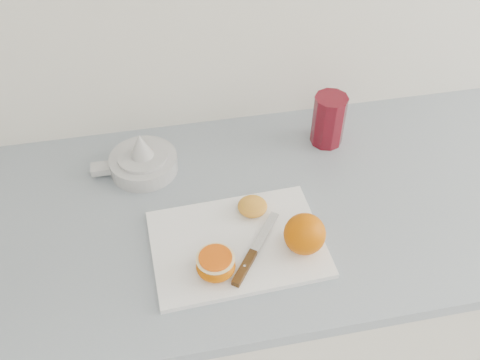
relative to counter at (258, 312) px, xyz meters
The scene contains 8 objects.
counter is the anchor object (origin of this frame).
cutting_board 0.47m from the counter, 125.37° to the right, with size 0.34×0.24×0.01m, color white.
whole_orange 0.52m from the counter, 71.29° to the right, with size 0.08×0.08×0.08m.
half_orange 0.52m from the counter, 127.19° to the right, with size 0.07×0.07×0.05m.
squeezed_shell 0.47m from the counter, 133.45° to the right, with size 0.06×0.06×0.03m.
paring_knife 0.49m from the counter, 111.89° to the right, with size 0.13×0.17×0.01m.
citrus_juicer 0.55m from the counter, 148.15° to the left, with size 0.19×0.15×0.10m.
red_tumbler 0.57m from the counter, 40.73° to the left, with size 0.08×0.08×0.13m.
Camera 1 is at (-0.19, 0.94, 1.74)m, focal length 40.00 mm.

